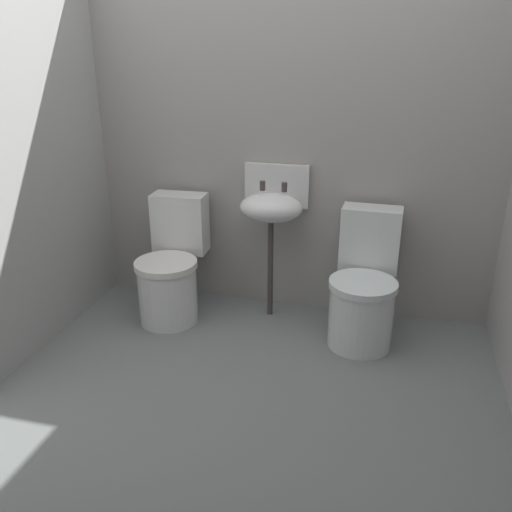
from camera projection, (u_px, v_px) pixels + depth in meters
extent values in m
cube|color=slate|center=(242.00, 411.00, 2.70)|extent=(3.03, 2.77, 0.08)
cube|color=#9C9895|center=(292.00, 135.00, 3.36)|extent=(3.03, 0.10, 2.32)
cylinder|color=silver|center=(168.00, 294.00, 3.44)|extent=(0.39, 0.39, 0.38)
cylinder|color=white|center=(166.00, 264.00, 3.36)|extent=(0.42, 0.42, 0.04)
cube|color=silver|center=(180.00, 223.00, 3.57)|extent=(0.37, 0.19, 0.40)
cylinder|color=silver|center=(361.00, 316.00, 3.16)|extent=(0.39, 0.39, 0.38)
cylinder|color=silver|center=(363.00, 284.00, 3.08)|extent=(0.41, 0.41, 0.04)
cube|color=silver|center=(370.00, 239.00, 3.28)|extent=(0.37, 0.19, 0.40)
cylinder|color=#413739|center=(270.00, 269.00, 3.47)|extent=(0.04, 0.04, 0.66)
ellipsoid|color=silver|center=(271.00, 207.00, 3.31)|extent=(0.40, 0.32, 0.18)
cube|color=silver|center=(277.00, 185.00, 3.43)|extent=(0.42, 0.04, 0.28)
cylinder|color=#413739|center=(263.00, 186.00, 3.34)|extent=(0.04, 0.04, 0.06)
cylinder|color=#413739|center=(284.00, 187.00, 3.31)|extent=(0.04, 0.04, 0.06)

